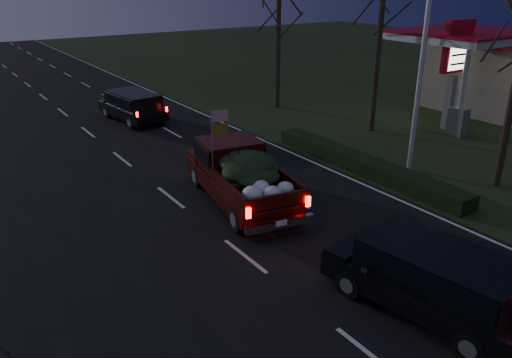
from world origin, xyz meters
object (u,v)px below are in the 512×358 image
gas_price_pylon (456,57)px  lead_suv (133,104)px  rear_suv (434,275)px  light_pole (425,35)px  pickup_truck (240,171)px

gas_price_pylon → lead_suv: bearing=140.8°
rear_suv → light_pole: bearing=33.9°
light_pole → pickup_truck: bearing=170.0°
light_pole → lead_suv: bearing=115.9°
pickup_truck → rear_suv: bearing=-78.1°
pickup_truck → lead_suv: pickup_truck is taller
light_pole → lead_suv: (-6.67, 13.75, -4.48)m
light_pole → gas_price_pylon: bearing=24.7°
lead_suv → light_pole: bearing=-69.8°
gas_price_pylon → rear_suv: (-13.74, -9.65, -2.72)m
light_pole → pickup_truck: 8.78m
lead_suv → rear_suv: rear_suv is taller
light_pole → rear_suv: light_pole is taller
light_pole → pickup_truck: (-7.52, 1.33, -4.34)m
pickup_truck → rear_suv: 7.99m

